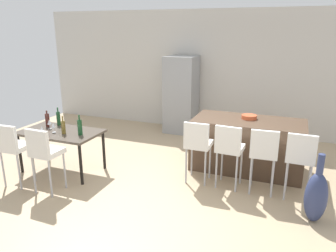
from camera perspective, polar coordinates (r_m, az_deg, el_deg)
The scene contains 20 objects.
ground_plane at distance 5.50m, azimuth 3.73°, elevation -9.84°, with size 10.00×10.00×0.00m, color tan.
back_wall at distance 7.96m, azimuth 10.86°, elevation 9.19°, with size 10.00×0.12×2.90m, color beige.
kitchen_island at distance 5.99m, azimuth 13.74°, elevation -3.22°, with size 1.91×0.93×0.92m, color #4C3828.
bar_chair_left at distance 5.25m, azimuth 5.25°, elevation -2.88°, with size 0.41×0.41×1.05m.
bar_chair_middle at distance 5.14m, azimuth 10.68°, elevation -3.54°, with size 0.42×0.42×1.05m.
bar_chair_right at distance 5.08m, azimuth 16.46°, elevation -4.21°, with size 0.43×0.43×1.05m.
bar_chair_far at distance 5.07m, azimuth 22.25°, elevation -4.83°, with size 0.41×0.41×1.05m.
dining_table at distance 5.98m, azimuth -18.30°, elevation -1.50°, with size 1.40×0.80×0.74m.
dining_chair_near at distance 5.67m, azimuth -25.65°, elevation -3.05°, with size 0.42×0.42×1.05m.
dining_chair_far at distance 5.24m, azimuth -20.95°, elevation -4.02°, with size 0.41×0.41×1.05m.
wine_bottle_right at distance 6.31m, azimuth -18.67°, elevation 1.31°, with size 0.07×0.07×0.33m.
wine_bottle_left at distance 5.62m, azimuth -15.21°, elevation -0.20°, with size 0.08×0.08×0.34m.
wine_bottle_middle at distance 6.28m, azimuth -20.40°, elevation 0.99°, with size 0.08×0.08×0.30m.
wine_bottle_far at distance 5.77m, azimuth -17.90°, elevation -0.18°, with size 0.07×0.07×0.31m.
wine_glass_near at distance 5.76m, azimuth -21.25°, elevation -0.48°, with size 0.07×0.07×0.17m.
wine_glass_end at distance 6.13m, azimuth -20.11°, elevation 0.65°, with size 0.07×0.07×0.17m.
wine_glass_corner at distance 5.90m, azimuth -19.46°, elevation 0.10°, with size 0.07×0.07×0.17m.
refrigerator at distance 7.90m, azimuth 2.32°, elevation 5.52°, with size 0.72×0.68×1.84m, color #939699.
fruit_bowl at distance 5.93m, azimuth 14.05°, elevation 1.56°, with size 0.27×0.27×0.07m, color #C6512D.
floor_vase at distance 4.73m, azimuth 24.53°, elevation -11.17°, with size 0.29×0.29×0.95m.
Camera 1 is at (1.48, -4.69, 2.46)m, focal length 34.73 mm.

